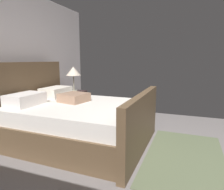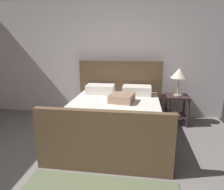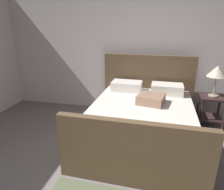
# 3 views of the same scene
# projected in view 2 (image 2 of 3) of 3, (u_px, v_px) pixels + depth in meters

# --- Properties ---
(wall_back) EXTENTS (5.43, 0.12, 2.55)m
(wall_back) POSITION_uv_depth(u_px,v_px,m) (101.00, 59.00, 4.69)
(wall_back) COLOR silver
(wall_back) RESTS_ON ground
(bed) EXTENTS (1.82, 2.19, 1.27)m
(bed) POSITION_uv_depth(u_px,v_px,m) (114.00, 117.00, 3.68)
(bed) COLOR brown
(bed) RESTS_ON ground
(nightstand_right) EXTENTS (0.44, 0.44, 0.60)m
(nightstand_right) POSITION_uv_depth(u_px,v_px,m) (177.00, 105.00, 4.24)
(nightstand_right) COLOR #352323
(nightstand_right) RESTS_ON ground
(table_lamp_right) EXTENTS (0.33, 0.33, 0.56)m
(table_lamp_right) POSITION_uv_depth(u_px,v_px,m) (179.00, 74.00, 4.08)
(table_lamp_right) COLOR #B7B293
(table_lamp_right) RESTS_ON nightstand_right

